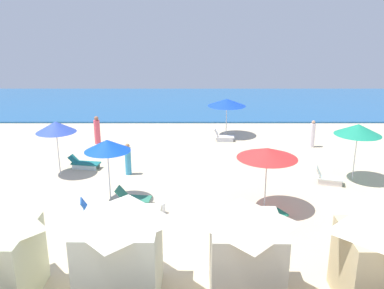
{
  "coord_description": "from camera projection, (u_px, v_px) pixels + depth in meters",
  "views": [
    {
      "loc": [
        1.54,
        -12.52,
        7.32
      ],
      "look_at": [
        1.52,
        7.04,
        1.24
      ],
      "focal_mm": 38.99,
      "sensor_mm": 36.0,
      "label": 1
    }
  ],
  "objects": [
    {
      "name": "ocean",
      "position": [
        175.0,
        103.0,
        36.11
      ],
      "size": [
        60.0,
        13.93,
        0.12
      ],
      "primitive_type": "cube",
      "color": "#215992",
      "rests_on": "ground_plane"
    },
    {
      "name": "beachgoer_0",
      "position": [
        98.0,
        131.0,
        24.67
      ],
      "size": [
        0.4,
        0.4,
        1.66
      ],
      "rotation": [
        0.0,
        0.0,
        6.15
      ],
      "color": "#DE4D60",
      "rests_on": "ground_plane"
    },
    {
      "name": "lounge_chair_2_1",
      "position": [
        97.0,
        208.0,
        15.93
      ],
      "size": [
        1.38,
        0.94,
        0.66
      ],
      "rotation": [
        0.0,
        0.0,
        1.81
      ],
      "color": "silver",
      "rests_on": "ground_plane"
    },
    {
      "name": "lounge_chair_2_0",
      "position": [
        133.0,
        199.0,
        16.71
      ],
      "size": [
        1.45,
        0.81,
        0.73
      ],
      "rotation": [
        0.0,
        0.0,
        1.45
      ],
      "color": "silver",
      "rests_on": "ground_plane"
    },
    {
      "name": "lounge_chair_1_0",
      "position": [
        85.0,
        163.0,
        20.79
      ],
      "size": [
        1.61,
        0.81,
        0.63
      ],
      "rotation": [
        0.0,
        0.0,
        1.4
      ],
      "color": "silver",
      "rests_on": "ground_plane"
    },
    {
      "name": "lounge_chair_0_0",
      "position": [
        223.0,
        136.0,
        25.32
      ],
      "size": [
        1.23,
        0.62,
        0.78
      ],
      "rotation": [
        0.0,
        0.0,
        1.54
      ],
      "color": "silver",
      "rests_on": "ground_plane"
    },
    {
      "name": "umbrella_4",
      "position": [
        268.0,
        153.0,
        15.84
      ],
      "size": [
        2.34,
        2.34,
        2.51
      ],
      "color": "silver",
      "rests_on": "ground_plane"
    },
    {
      "name": "umbrella_0",
      "position": [
        227.0,
        102.0,
        25.89
      ],
      "size": [
        2.38,
        2.38,
        2.36
      ],
      "color": "silver",
      "rests_on": "ground_plane"
    },
    {
      "name": "beachgoer_1",
      "position": [
        129.0,
        160.0,
        19.85
      ],
      "size": [
        0.36,
        0.36,
        1.54
      ],
      "rotation": [
        0.0,
        0.0,
        0.26
      ],
      "color": "#3A97C0",
      "rests_on": "ground_plane"
    },
    {
      "name": "umbrella_2",
      "position": [
        108.0,
        145.0,
        16.55
      ],
      "size": [
        1.85,
        1.85,
        2.61
      ],
      "color": "silver",
      "rests_on": "ground_plane"
    },
    {
      "name": "cabana_1",
      "position": [
        121.0,
        250.0,
        10.99
      ],
      "size": [
        2.31,
        2.39,
        2.72
      ],
      "rotation": [
        0.0,
        0.0,
        -0.01
      ],
      "color": "beige",
      "rests_on": "ground_plane"
    },
    {
      "name": "umbrella_3",
      "position": [
        359.0,
        130.0,
        18.7
      ],
      "size": [
        2.08,
        2.08,
        2.66
      ],
      "color": "silver",
      "rests_on": "ground_plane"
    },
    {
      "name": "cabana_2",
      "position": [
        246.0,
        252.0,
        11.02
      ],
      "size": [
        2.08,
        2.28,
        2.57
      ],
      "rotation": [
        0.0,
        0.0,
        -0.01
      ],
      "color": "beige",
      "rests_on": "ground_plane"
    },
    {
      "name": "ground_plane",
      "position": [
        147.0,
        241.0,
        14.13
      ],
      "size": [
        60.0,
        60.0,
        0.0
      ],
      "primitive_type": "plane",
      "color": "beige"
    },
    {
      "name": "lounge_chair_4_0",
      "position": [
        267.0,
        216.0,
        15.35
      ],
      "size": [
        1.58,
        1.25,
        0.69
      ],
      "rotation": [
        0.0,
        0.0,
        2.06
      ],
      "color": "silver",
      "rests_on": "ground_plane"
    },
    {
      "name": "cabana_3",
      "position": [
        381.0,
        259.0,
        10.72
      ],
      "size": [
        2.2,
        2.12,
        2.54
      ],
      "rotation": [
        0.0,
        0.0,
        -0.01
      ],
      "color": "#D3BC88",
      "rests_on": "ground_plane"
    },
    {
      "name": "lounge_chair_3_0",
      "position": [
        328.0,
        178.0,
        18.82
      ],
      "size": [
        1.34,
        0.88,
        0.79
      ],
      "rotation": [
        0.0,
        0.0,
        1.28
      ],
      "color": "silver",
      "rests_on": "ground_plane"
    },
    {
      "name": "umbrella_1",
      "position": [
        56.0,
        127.0,
        19.44
      ],
      "size": [
        1.87,
        1.87,
        2.6
      ],
      "color": "silver",
      "rests_on": "ground_plane"
    },
    {
      "name": "beachgoer_2",
      "position": [
        313.0,
        135.0,
        24.01
      ],
      "size": [
        0.38,
        0.38,
        1.58
      ],
      "rotation": [
        0.0,
        0.0,
        1.88
      ],
      "color": "white",
      "rests_on": "ground_plane"
    },
    {
      "name": "cooler_box_0",
      "position": [
        159.0,
        209.0,
        15.98
      ],
      "size": [
        0.53,
        0.56,
        0.42
      ],
      "primitive_type": "cube",
      "rotation": [
        0.0,
        0.0,
        0.94
      ],
      "color": "silver",
      "rests_on": "ground_plane"
    }
  ]
}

